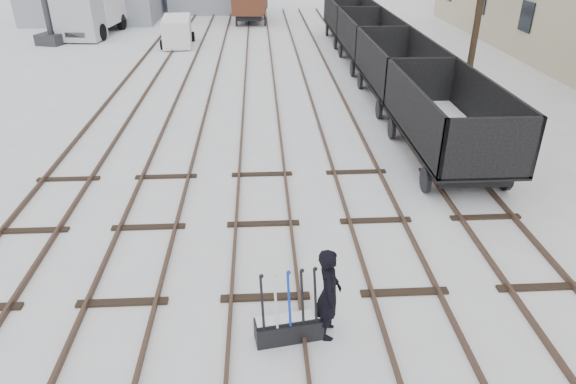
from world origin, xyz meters
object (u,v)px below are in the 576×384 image
lorry (96,4)px  panel_van (177,31)px  worker (329,294)px  ground_frame (289,326)px  freight_wagon_a (445,132)px  crane (47,11)px

lorry → panel_van: (6.18, -4.64, -1.06)m
worker → panel_van: (-6.36, 26.58, -0.06)m
ground_frame → panel_van: size_ratio=0.37×
worker → freight_wagon_a: bearing=-25.5°
freight_wagon_a → crane: crane is taller
crane → lorry: bearing=77.4°
ground_frame → lorry: (-11.78, 31.32, 1.68)m
freight_wagon_a → panel_van: bearing=120.8°
ground_frame → worker: size_ratio=0.78×
ground_frame → worker: bearing=-1.6°
freight_wagon_a → lorry: lorry is taller
lorry → crane: bearing=-113.0°
worker → ground_frame: bearing=103.7°
worker → lorry: 33.66m
freight_wagon_a → lorry: bearing=126.5°
ground_frame → crane: bearing=107.3°
freight_wagon_a → ground_frame: bearing=-125.1°
ground_frame → freight_wagon_a: freight_wagon_a is taller
ground_frame → freight_wagon_a: (5.56, 7.92, 0.74)m
panel_van → ground_frame: bearing=-83.3°
panel_van → crane: (-8.22, 0.98, 1.14)m
freight_wagon_a → crane: size_ratio=0.85×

